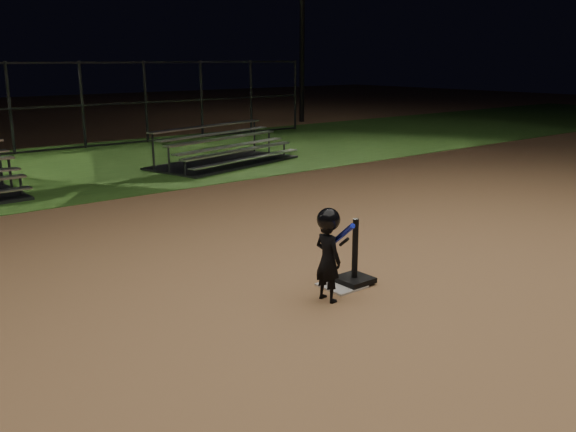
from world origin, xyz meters
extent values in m
plane|color=#B27F50|center=(0.00, 0.00, 0.00)|extent=(80.00, 80.00, 0.00)
cube|color=#315D1E|center=(0.00, 10.00, 0.01)|extent=(60.00, 8.00, 0.01)
cube|color=beige|center=(0.00, 0.00, 0.01)|extent=(0.45, 0.45, 0.02)
cube|color=black|center=(0.18, -0.03, 0.05)|extent=(0.38, 0.38, 0.06)
cylinder|color=black|center=(0.18, -0.03, 0.44)|extent=(0.07, 0.07, 0.71)
imported|color=black|center=(-0.41, -0.20, 0.47)|extent=(0.24, 0.35, 0.94)
sphere|color=black|center=(-0.41, -0.20, 0.92)|extent=(0.25, 0.25, 0.25)
cylinder|color=#1B2BED|center=(-0.36, -0.35, 0.77)|extent=(0.18, 0.49, 0.37)
cylinder|color=black|center=(-0.20, -0.23, 0.64)|extent=(0.08, 0.19, 0.14)
cube|color=silver|center=(3.78, 7.60, 0.38)|extent=(3.73, 1.14, 0.04)
cube|color=silver|center=(3.84, 7.35, 0.21)|extent=(3.73, 1.14, 0.03)
cube|color=silver|center=(3.65, 8.11, 0.64)|extent=(3.73, 1.14, 0.04)
cube|color=silver|center=(3.71, 7.85, 0.47)|extent=(3.73, 1.14, 0.03)
cube|color=silver|center=(3.52, 8.62, 0.91)|extent=(3.73, 1.14, 0.04)
cube|color=silver|center=(3.59, 8.36, 0.74)|extent=(3.73, 1.14, 0.03)
cube|color=#38383D|center=(3.65, 8.11, 0.03)|extent=(4.13, 2.71, 0.06)
cube|color=#38383D|center=(0.00, 13.00, 0.05)|extent=(20.00, 0.05, 0.05)
cube|color=#38383D|center=(0.00, 13.00, 1.25)|extent=(20.00, 0.05, 0.05)
cube|color=#38383D|center=(0.00, 13.00, 2.45)|extent=(20.00, 0.05, 0.05)
cylinder|color=#38383D|center=(0.00, 13.00, 1.25)|extent=(0.08, 0.08, 2.50)
cylinder|color=#38383D|center=(5.00, 13.00, 1.25)|extent=(0.08, 0.08, 2.50)
cylinder|color=#38383D|center=(10.00, 13.00, 1.25)|extent=(0.08, 0.08, 2.50)
cylinder|color=#2D2D30|center=(12.00, 15.00, 4.00)|extent=(0.20, 0.20, 8.00)
camera|label=1|loc=(-4.74, -4.89, 2.59)|focal=38.59mm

